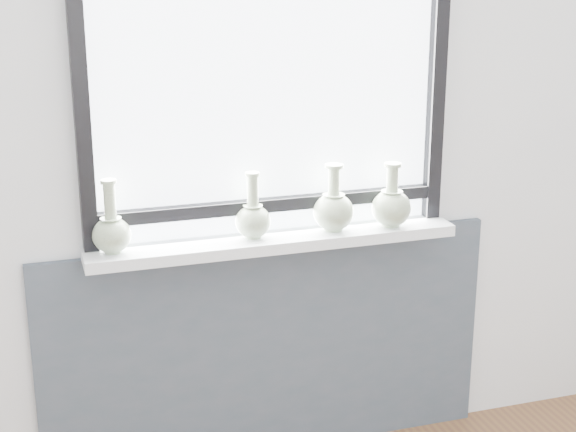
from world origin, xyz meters
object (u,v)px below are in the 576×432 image
object	(u,v)px
windowsill	(274,241)
vase_d	(391,205)
vase_c	(334,209)
vase_b	(253,218)
vase_a	(112,231)

from	to	relation	value
windowsill	vase_d	world-z (taller)	vase_d
vase_c	vase_d	world-z (taller)	vase_c
windowsill	vase_c	size ratio (longest dim) A/B	5.47
windowsill	vase_b	world-z (taller)	vase_b
windowsill	vase_a	xyz separation A→B (m)	(-0.56, -0.00, 0.09)
vase_b	vase_c	world-z (taller)	vase_c
vase_c	vase_b	bearing A→B (deg)	178.74
vase_a	windowsill	bearing A→B (deg)	0.24
windowsill	vase_a	distance (m)	0.57
vase_d	windowsill	bearing A→B (deg)	177.61
windowsill	vase_b	bearing A→B (deg)	175.89
windowsill	vase_d	bearing A→B (deg)	-2.39
vase_c	vase_d	size ratio (longest dim) A/B	1.03
vase_b	windowsill	bearing A→B (deg)	-4.11
vase_b	vase_d	xyz separation A→B (m)	(0.51, -0.02, 0.01)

